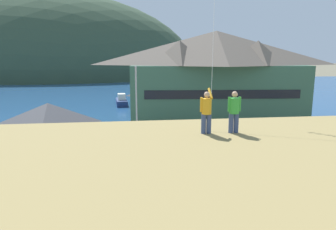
# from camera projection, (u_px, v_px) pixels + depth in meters

# --- Properties ---
(ground_plane) EXTENTS (600.00, 600.00, 0.00)m
(ground_plane) POSITION_uv_depth(u_px,v_px,m) (203.00, 181.00, 22.20)
(ground_plane) COLOR #66604C
(parking_lot_pad) EXTENTS (40.00, 20.00, 0.10)m
(parking_lot_pad) POSITION_uv_depth(u_px,v_px,m) (189.00, 158.00, 27.06)
(parking_lot_pad) COLOR gray
(parking_lot_pad) RESTS_ON ground
(bay_water) EXTENTS (360.00, 84.00, 0.03)m
(bay_water) POSITION_uv_depth(u_px,v_px,m) (149.00, 90.00, 80.62)
(bay_water) COLOR navy
(bay_water) RESTS_ON ground
(far_hill_west_ridge) EXTENTS (124.50, 72.95, 68.53)m
(far_hill_west_ridge) POSITION_uv_depth(u_px,v_px,m) (51.00, 77.00, 129.15)
(far_hill_west_ridge) COLOR #334733
(far_hill_west_ridge) RESTS_ON ground
(far_hill_east_peak) EXTENTS (112.93, 54.09, 61.44)m
(far_hill_east_peak) POSITION_uv_depth(u_px,v_px,m) (54.00, 77.00, 127.12)
(far_hill_east_peak) COLOR #3D4C38
(far_hill_east_peak) RESTS_ON ground
(harbor_lodge) EXTENTS (25.05, 12.96, 12.24)m
(harbor_lodge) POSITION_uv_depth(u_px,v_px,m) (216.00, 73.00, 42.15)
(harbor_lodge) COLOR #38604C
(harbor_lodge) RESTS_ON ground
(storage_shed_near_lot) EXTENTS (6.77, 6.06, 5.04)m
(storage_shed_near_lot) POSITION_uv_depth(u_px,v_px,m) (50.00, 131.00, 26.22)
(storage_shed_near_lot) COLOR #338475
(storage_shed_near_lot) RESTS_ON ground
(storage_shed_waterside) EXTENTS (5.27, 4.63, 4.67)m
(storage_shed_waterside) POSITION_uv_depth(u_px,v_px,m) (150.00, 102.00, 44.16)
(storage_shed_waterside) COLOR #756B5B
(storage_shed_waterside) RESTS_ON ground
(wharf_dock) EXTENTS (3.20, 11.99, 0.70)m
(wharf_dock) POSITION_uv_depth(u_px,v_px,m) (140.00, 105.00, 53.93)
(wharf_dock) COLOR #70604C
(wharf_dock) RESTS_ON ground
(moored_boat_wharfside) EXTENTS (2.36, 6.05, 2.16)m
(moored_boat_wharfside) POSITION_uv_depth(u_px,v_px,m) (122.00, 101.00, 55.89)
(moored_boat_wharfside) COLOR navy
(moored_boat_wharfside) RESTS_ON ground
(moored_boat_outer_mooring) EXTENTS (3.05, 8.45, 2.16)m
(moored_boat_outer_mooring) POSITION_uv_depth(u_px,v_px,m) (161.00, 102.00, 54.65)
(moored_boat_outer_mooring) COLOR silver
(moored_boat_outer_mooring) RESTS_ON ground
(parked_car_front_row_silver) EXTENTS (4.25, 2.16, 1.82)m
(parked_car_front_row_silver) POSITION_uv_depth(u_px,v_px,m) (313.00, 161.00, 23.41)
(parked_car_front_row_silver) COLOR #B28923
(parked_car_front_row_silver) RESTS_ON parking_lot_pad
(parked_car_front_row_end) EXTENTS (4.28, 2.21, 1.82)m
(parked_car_front_row_end) POSITION_uv_depth(u_px,v_px,m) (72.00, 167.00, 22.06)
(parked_car_front_row_end) COLOR red
(parked_car_front_row_end) RESTS_ON parking_lot_pad
(parked_car_mid_row_far) EXTENTS (4.36, 2.38, 1.82)m
(parked_car_mid_row_far) POSITION_uv_depth(u_px,v_px,m) (151.00, 142.00, 28.46)
(parked_car_mid_row_far) COLOR #9EA3A8
(parked_car_mid_row_far) RESTS_ON parking_lot_pad
(parked_car_lone_by_shed) EXTENTS (4.22, 2.09, 1.82)m
(parked_car_lone_by_shed) POSITION_uv_depth(u_px,v_px,m) (279.00, 141.00, 28.85)
(parked_car_lone_by_shed) COLOR #236633
(parked_car_lone_by_shed) RESTS_ON parking_lot_pad
(parked_car_back_row_right) EXTENTS (4.30, 2.25, 1.82)m
(parked_car_back_row_right) POSITION_uv_depth(u_px,v_px,m) (217.00, 166.00, 22.20)
(parked_car_back_row_right) COLOR #B28923
(parked_car_back_row_right) RESTS_ON parking_lot_pad
(parked_car_mid_row_near) EXTENTS (4.25, 2.16, 1.82)m
(parked_car_mid_row_near) POSITION_uv_depth(u_px,v_px,m) (137.00, 166.00, 22.36)
(parked_car_mid_row_near) COLOR slate
(parked_car_mid_row_near) RESTS_ON parking_lot_pad
(parking_light_pole) EXTENTS (0.24, 0.78, 7.82)m
(parking_light_pole) POSITION_uv_depth(u_px,v_px,m) (136.00, 100.00, 31.05)
(parking_light_pole) COLOR #ADADB2
(parking_light_pole) RESTS_ON parking_lot_pad
(person_kite_flyer) EXTENTS (0.52, 0.65, 1.86)m
(person_kite_flyer) POSITION_uv_depth(u_px,v_px,m) (206.00, 111.00, 12.52)
(person_kite_flyer) COLOR #384770
(person_kite_flyer) RESTS_ON grassy_hill_foreground
(person_companion) EXTENTS (0.55, 0.40, 1.74)m
(person_companion) POSITION_uv_depth(u_px,v_px,m) (234.00, 111.00, 12.63)
(person_companion) COLOR #384770
(person_companion) RESTS_ON grassy_hill_foreground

